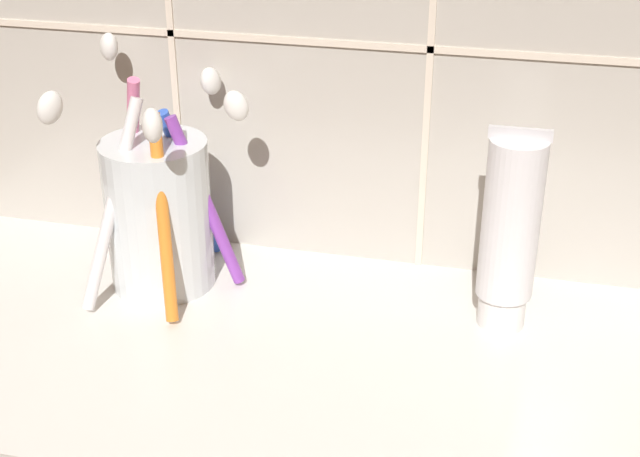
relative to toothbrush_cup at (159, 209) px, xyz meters
The scene contains 3 objects.
sink_counter 19.25cm from the toothbrush_cup, 21.09° to the right, with size 78.43×28.27×2.00cm, color silver.
toothbrush_cup is the anchor object (origin of this frame).
toothpaste_tube 25.48cm from the toothbrush_cup, ahead, with size 4.10×3.90×14.74cm.
Camera 1 is at (8.64, -48.49, 36.77)cm, focal length 50.00 mm.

